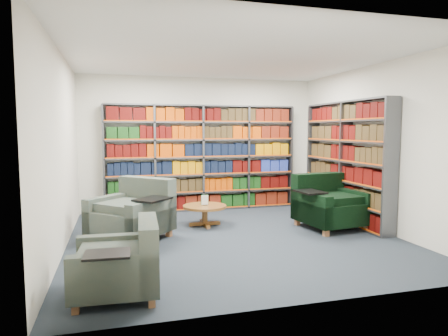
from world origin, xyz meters
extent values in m
cube|color=#1B202D|center=(0.00, 0.00, -0.01)|extent=(5.00, 5.00, 0.01)
cube|color=white|center=(0.00, 0.00, 2.80)|extent=(5.00, 5.00, 0.01)
cube|color=silver|center=(0.00, 2.50, 1.40)|extent=(5.00, 0.01, 2.80)
cube|color=silver|center=(0.00, -2.50, 1.40)|extent=(5.00, 0.01, 2.80)
cube|color=silver|center=(-2.50, 0.00, 1.40)|extent=(0.01, 5.00, 2.80)
cube|color=silver|center=(2.50, 0.00, 1.40)|extent=(0.01, 5.00, 2.80)
cube|color=#47494F|center=(0.00, 2.34, 1.10)|extent=(4.00, 0.28, 2.20)
cube|color=silver|center=(0.00, 2.47, 1.10)|extent=(4.00, 0.02, 2.20)
cube|color=#D84C0A|center=(0.00, 2.21, 1.10)|extent=(4.00, 0.01, 2.20)
cube|color=#A83800|center=(0.00, 2.34, 0.18)|extent=(3.88, 0.21, 0.29)
cube|color=#0E330D|center=(0.00, 2.34, 0.54)|extent=(3.88, 0.21, 0.29)
cube|color=black|center=(0.00, 2.34, 0.91)|extent=(3.88, 0.21, 0.29)
cube|color=#3F0603|center=(0.00, 2.34, 1.28)|extent=(3.88, 0.21, 0.29)
cube|color=#0E330D|center=(0.00, 2.34, 1.64)|extent=(3.88, 0.21, 0.29)
cube|color=#3F0603|center=(0.00, 2.34, 2.01)|extent=(3.88, 0.21, 0.29)
cube|color=#47494F|center=(2.34, 0.60, 1.10)|extent=(0.28, 2.50, 2.20)
cube|color=silver|center=(2.47, 0.60, 1.10)|extent=(0.02, 2.50, 2.20)
cube|color=#D84C0A|center=(2.21, 0.60, 1.10)|extent=(0.02, 2.50, 2.20)
cube|color=#352611|center=(2.34, 0.60, 0.18)|extent=(0.21, 2.38, 0.29)
cube|color=#3F0603|center=(2.34, 0.60, 0.54)|extent=(0.21, 2.38, 0.29)
cube|color=#352611|center=(2.34, 0.60, 0.91)|extent=(0.21, 2.38, 0.29)
cube|color=#352611|center=(2.34, 0.60, 1.28)|extent=(0.21, 2.38, 0.29)
cube|color=#352611|center=(2.34, 0.60, 1.64)|extent=(0.21, 2.38, 0.29)
cube|color=#3F0603|center=(2.34, 0.60, 2.01)|extent=(0.21, 2.38, 0.29)
cube|color=#092130|center=(-1.57, 0.34, 0.29)|extent=(1.44, 1.44, 0.36)
cube|color=#092130|center=(-1.29, 0.63, 0.52)|extent=(0.88, 0.87, 0.81)
cube|color=#092130|center=(-1.88, 0.64, 0.38)|extent=(0.82, 0.84, 0.54)
cube|color=#092130|center=(-1.26, 0.04, 0.38)|extent=(0.82, 0.84, 0.54)
cube|color=black|center=(-1.26, -0.04, 0.68)|extent=(0.62, 0.62, 0.03)
cube|color=#955D38|center=(-2.16, 0.34, 0.06)|extent=(0.11, 0.11, 0.11)
cube|color=#955D38|center=(-1.57, -0.25, 0.06)|extent=(0.11, 0.11, 0.11)
cube|color=#955D38|center=(-1.58, 0.94, 0.06)|extent=(0.11, 0.11, 0.11)
cube|color=#955D38|center=(-0.98, 0.35, 0.06)|extent=(0.11, 0.11, 0.11)
cube|color=black|center=(1.80, 0.16, 0.29)|extent=(1.13, 1.13, 0.36)
cube|color=black|center=(1.75, 0.54, 0.51)|extent=(1.03, 0.35, 0.81)
cube|color=black|center=(1.38, 0.10, 0.38)|extent=(0.28, 1.02, 0.54)
cube|color=black|center=(2.22, 0.21, 0.38)|extent=(0.28, 1.02, 0.54)
cube|color=black|center=(1.33, 0.04, 0.67)|extent=(0.44, 0.54, 0.03)
cube|color=#955D38|center=(1.44, -0.31, 0.06)|extent=(0.09, 0.09, 0.11)
cube|color=#955D38|center=(2.26, -0.20, 0.06)|extent=(0.09, 0.09, 0.11)
cube|color=#955D38|center=(1.34, 0.51, 0.06)|extent=(0.09, 0.09, 0.11)
cube|color=#955D38|center=(2.16, 0.62, 0.06)|extent=(0.09, 0.09, 0.11)
cube|color=#092130|center=(-1.80, -1.80, 0.24)|extent=(0.89, 0.89, 0.30)
cube|color=#092130|center=(-1.47, -1.82, 0.43)|extent=(0.24, 0.85, 0.68)
cube|color=#092130|center=(-1.78, -1.44, 0.32)|extent=(0.85, 0.18, 0.45)
cube|color=#092130|center=(-1.82, -2.16, 0.32)|extent=(0.85, 0.18, 0.45)
cube|color=black|center=(-1.87, -2.20, 0.56)|extent=(0.43, 0.34, 0.02)
cube|color=#955D38|center=(-2.13, -1.43, 0.05)|extent=(0.07, 0.07, 0.09)
cube|color=#955D38|center=(-2.17, -2.13, 0.05)|extent=(0.07, 0.07, 0.09)
cube|color=#955D38|center=(-1.43, -1.47, 0.05)|extent=(0.07, 0.07, 0.09)
cube|color=#955D38|center=(-1.47, -2.17, 0.05)|extent=(0.07, 0.07, 0.09)
cylinder|color=brown|center=(-0.27, 0.91, 0.34)|extent=(0.77, 0.77, 0.04)
cylinder|color=brown|center=(-0.27, 0.91, 0.17)|extent=(0.10, 0.10, 0.31)
cube|color=brown|center=(-0.27, 0.91, 0.03)|extent=(0.56, 0.07, 0.05)
cube|color=brown|center=(-0.27, 0.91, 0.03)|extent=(0.07, 0.56, 0.05)
cube|color=black|center=(-0.27, 0.91, 0.37)|extent=(0.09, 0.04, 0.01)
cube|color=white|center=(-0.27, 0.91, 0.46)|extent=(0.12, 0.01, 0.17)
cube|color=#145926|center=(-0.27, 0.92, 0.46)|extent=(0.13, 0.00, 0.18)
camera|label=1|loc=(-1.78, -5.90, 1.69)|focal=32.00mm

